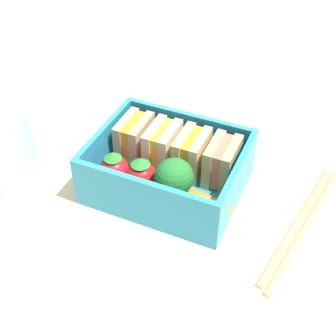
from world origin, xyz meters
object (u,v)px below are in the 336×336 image
(sandwich_center_right, at_px, (222,162))
(drinking_glass, at_px, (5,147))
(broccoli_floret, at_px, (174,178))
(sandwich_left, at_px, (135,138))
(sandwich_center_left, at_px, (162,145))
(strawberry_left, at_px, (114,169))
(chopstick_pair, at_px, (302,222))
(strawberry_far_left, at_px, (141,175))
(carrot_stick_far_left, at_px, (209,203))
(sandwich_center, at_px, (192,153))

(sandwich_center_right, bearing_deg, drinking_glass, -159.18)
(broccoli_floret, bearing_deg, drinking_glass, -170.41)
(sandwich_left, bearing_deg, broccoli_floret, -35.90)
(sandwich_center_left, height_order, strawberry_left, sandwich_center_left)
(broccoli_floret, height_order, chopstick_pair, broccoli_floret)
(strawberry_far_left, distance_m, drinking_glass, 0.14)
(strawberry_far_left, height_order, carrot_stick_far_left, strawberry_far_left)
(broccoli_floret, bearing_deg, carrot_stick_far_left, 5.92)
(sandwich_center_left, distance_m, strawberry_far_left, 0.05)
(sandwich_center, xyz_separation_m, broccoli_floret, (0.00, -0.05, 0.01))
(sandwich_left, distance_m, broccoli_floret, 0.08)
(sandwich_center_left, xyz_separation_m, strawberry_far_left, (-0.00, -0.05, -0.01))
(broccoli_floret, bearing_deg, sandwich_left, 144.10)
(chopstick_pair, bearing_deg, sandwich_center_left, 173.53)
(sandwich_center, distance_m, sandwich_center_right, 0.03)
(strawberry_left, bearing_deg, sandwich_left, 90.81)
(sandwich_center_left, relative_size, chopstick_pair, 0.25)
(strawberry_left, height_order, drinking_glass, drinking_glass)
(sandwich_left, distance_m, strawberry_far_left, 0.06)
(sandwich_center, height_order, chopstick_pair, sandwich_center)
(sandwich_center, distance_m, drinking_glass, 0.19)
(sandwich_center_left, bearing_deg, sandwich_center, 0.00)
(sandwich_center_right, relative_size, strawberry_far_left, 1.22)
(sandwich_center_left, height_order, sandwich_center_right, same)
(sandwich_center_right, distance_m, drinking_glass, 0.22)
(sandwich_left, xyz_separation_m, strawberry_far_left, (0.03, -0.05, -0.01))
(broccoli_floret, bearing_deg, sandwich_center_right, 57.16)
(carrot_stick_far_left, xyz_separation_m, chopstick_pair, (0.09, 0.03, -0.02))
(broccoli_floret, xyz_separation_m, chopstick_pair, (0.12, 0.03, -0.04))
(sandwich_center_left, xyz_separation_m, broccoli_floret, (0.03, -0.05, 0.01))
(carrot_stick_far_left, height_order, chopstick_pair, carrot_stick_far_left)
(sandwich_center, distance_m, strawberry_left, 0.08)
(sandwich_center, relative_size, drinking_glass, 0.52)
(carrot_stick_far_left, bearing_deg, sandwich_center_left, 146.99)
(sandwich_center_left, distance_m, sandwich_center, 0.03)
(sandwich_left, height_order, carrot_stick_far_left, sandwich_left)
(sandwich_center, height_order, strawberry_left, sandwich_center)
(strawberry_left, bearing_deg, sandwich_center_right, 25.91)
(broccoli_floret, bearing_deg, strawberry_left, 179.07)
(chopstick_pair, bearing_deg, strawberry_left, -170.98)
(sandwich_center_right, xyz_separation_m, drinking_glass, (-0.21, -0.08, 0.01))
(strawberry_left, bearing_deg, sandwich_center, 36.17)
(strawberry_far_left, bearing_deg, drinking_glass, -166.77)
(sandwich_center_left, xyz_separation_m, sandwich_center_right, (0.07, 0.00, 0.00))
(sandwich_center_left, distance_m, carrot_stick_far_left, 0.09)
(sandwich_left, relative_size, broccoli_floret, 0.92)
(strawberry_left, distance_m, drinking_glass, 0.11)
(chopstick_pair, distance_m, drinking_glass, 0.31)
(sandwich_center_right, bearing_deg, sandwich_left, 180.00)
(carrot_stick_far_left, relative_size, drinking_glass, 0.50)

